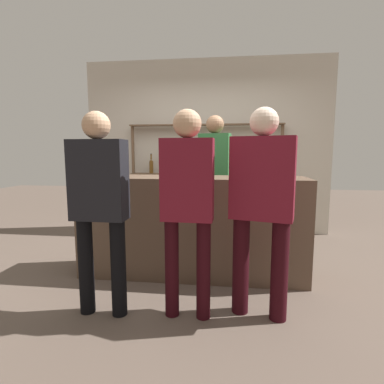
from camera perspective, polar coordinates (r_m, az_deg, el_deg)
The scene contains 13 objects.
ground_plane at distance 3.40m, azimuth 0.00°, elevation -15.26°, with size 16.00×16.00×0.00m, color brown.
bar_counter at distance 3.23m, azimuth 0.00°, elevation -6.55°, with size 2.37×0.56×1.06m, color brown.
back_wall at distance 5.01m, azimuth 2.68°, elevation 8.48°, with size 3.97×0.12×2.80m, color beige.
back_shelf at distance 4.83m, azimuth 2.58°, elevation 5.87°, with size 2.43×0.18×1.76m.
counter_bottle_0 at distance 3.10m, azimuth 14.03°, elevation 5.29°, with size 0.07×0.07×0.38m.
counter_bottle_1 at distance 3.20m, azimuth -14.57°, elevation 5.02°, with size 0.07×0.07×0.34m.
counter_bottle_2 at distance 3.44m, azimuth -12.64°, elevation 5.50°, with size 0.08×0.08×0.36m.
counter_bottle_3 at distance 3.30m, azimuth -2.21°, elevation 5.16°, with size 0.07×0.07×0.32m.
wine_glass at distance 3.20m, azimuth 13.61°, elevation 4.85°, with size 0.08×0.08×0.15m.
customer_right at distance 2.38m, azimuth 13.15°, elevation -1.25°, with size 0.51×0.32×1.65m.
customer_left at distance 2.46m, azimuth -17.24°, elevation -1.21°, with size 0.44×0.21×1.63m.
customer_center at distance 2.30m, azimuth -0.89°, elevation -1.02°, with size 0.40×0.22×1.64m.
server_behind_counter at distance 4.03m, azimuth 4.31°, elevation 4.20°, with size 0.44×0.26×1.80m.
Camera 1 is at (0.39, -3.11, 1.32)m, focal length 28.00 mm.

